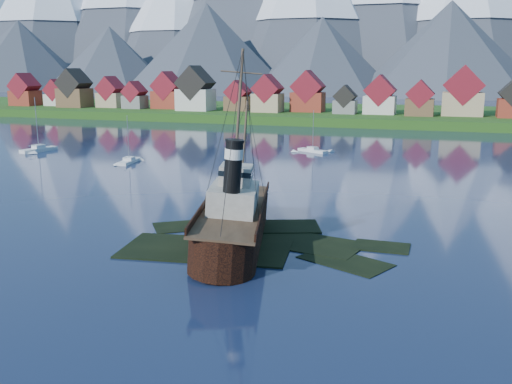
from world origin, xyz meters
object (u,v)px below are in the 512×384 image
(tugboat_wreck, at_px, (236,217))
(sailboat_c, at_px, (313,151))
(sailboat_b, at_px, (39,150))
(sailboat_a, at_px, (129,162))

(tugboat_wreck, height_order, sailboat_c, tugboat_wreck)
(tugboat_wreck, distance_m, sailboat_b, 86.13)
(sailboat_a, distance_m, sailboat_c, 42.55)
(tugboat_wreck, bearing_deg, sailboat_c, 81.43)
(tugboat_wreck, xyz_separation_m, sailboat_b, (-68.74, 51.82, -2.52))
(sailboat_b, xyz_separation_m, sailboat_c, (61.55, 19.40, -0.08))
(tugboat_wreck, distance_m, sailboat_c, 71.63)
(sailboat_b, relative_size, sailboat_c, 1.29)
(sailboat_a, xyz_separation_m, sailboat_b, (-28.77, 7.71, 0.08))
(tugboat_wreck, relative_size, sailboat_c, 2.78)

